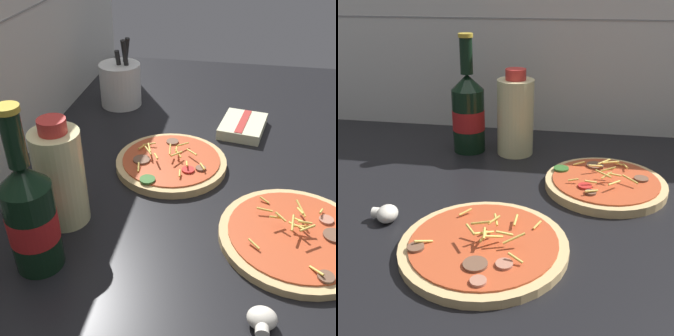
% 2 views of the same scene
% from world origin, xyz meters
% --- Properties ---
extents(counter_slab, '(1.60, 0.90, 0.03)m').
position_xyz_m(counter_slab, '(0.00, 0.00, 0.01)').
color(counter_slab, black).
rests_on(counter_slab, ground).
extents(pizza_near, '(0.24, 0.24, 0.05)m').
position_xyz_m(pizza_near, '(-0.04, -0.10, 0.03)').
color(pizza_near, tan).
rests_on(pizza_near, counter_slab).
extents(pizza_far, '(0.22, 0.22, 0.04)m').
position_xyz_m(pizza_far, '(0.14, 0.14, 0.03)').
color(pizza_far, tan).
rests_on(pizza_far, counter_slab).
extents(beer_bottle, '(0.07, 0.07, 0.26)m').
position_xyz_m(beer_bottle, '(-0.16, 0.29, 0.12)').
color(beer_bottle, black).
rests_on(beer_bottle, counter_slab).
extents(oil_bottle, '(0.08, 0.08, 0.19)m').
position_xyz_m(oil_bottle, '(-0.05, 0.29, 0.11)').
color(oil_bottle, beige).
rests_on(oil_bottle, counter_slab).
extents(mushroom_left, '(0.04, 0.04, 0.03)m').
position_xyz_m(mushroom_left, '(-0.21, -0.04, 0.04)').
color(mushroom_left, white).
rests_on(mushroom_left, counter_slab).
extents(utensil_crock, '(0.11, 0.11, 0.18)m').
position_xyz_m(utensil_crock, '(0.42, 0.32, 0.08)').
color(utensil_crock, silver).
rests_on(utensil_crock, counter_slab).
extents(dish_towel, '(0.14, 0.12, 0.03)m').
position_xyz_m(dish_towel, '(0.33, -0.00, 0.04)').
color(dish_towel, beige).
rests_on(dish_towel, counter_slab).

